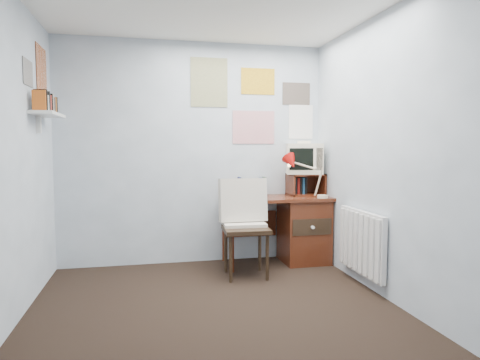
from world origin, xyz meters
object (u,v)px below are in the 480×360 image
object	(u,v)px
tv_riser	(306,184)
radiator	(362,242)
wall_shelf	(48,114)
desk_chair	(246,229)
crt_tv	(304,157)
desk_lamp	(323,178)
desk	(299,227)

from	to	relation	value
tv_riser	radiator	xyz separation A→B (m)	(0.17, -1.04, -0.47)
tv_riser	wall_shelf	bearing A→B (deg)	-169.68
wall_shelf	desk_chair	bearing A→B (deg)	-0.87
crt_tv	desk_lamp	bearing A→B (deg)	-59.51
radiator	desk_lamp	bearing A→B (deg)	97.18
desk_lamp	tv_riser	bearing A→B (deg)	117.33
desk	desk_lamp	distance (m)	0.64
desk_lamp	radiator	xyz separation A→B (m)	(0.09, -0.72, -0.56)
desk_chair	crt_tv	distance (m)	1.22
tv_riser	radiator	distance (m)	1.15
desk	tv_riser	distance (m)	0.51
desk	crt_tv	world-z (taller)	crt_tv
crt_tv	wall_shelf	distance (m)	2.75
tv_riser	desk_lamp	bearing A→B (deg)	-76.03
desk_lamp	tv_riser	world-z (taller)	desk_lamp
radiator	wall_shelf	bearing A→B (deg)	169.11
desk	radiator	distance (m)	0.97
desk	desk_chair	bearing A→B (deg)	-150.52
desk_chair	radiator	xyz separation A→B (m)	(1.01, -0.52, -0.06)
crt_tv	radiator	size ratio (longest dim) A/B	0.51
desk	desk_lamp	xyz separation A→B (m)	(0.20, -0.21, 0.57)
desk	crt_tv	size ratio (longest dim) A/B	2.96
radiator	tv_riser	bearing A→B (deg)	99.28
desk_chair	crt_tv	size ratio (longest dim) A/B	2.39
desk_lamp	wall_shelf	xyz separation A→B (m)	(-2.77, -0.17, 0.64)
desk_chair	desk_lamp	size ratio (longest dim) A/B	2.22
desk_chair	crt_tv	xyz separation A→B (m)	(0.82, 0.54, 0.72)
desk_lamp	desk_chair	bearing A→B (deg)	-154.32
crt_tv	radiator	distance (m)	1.33
tv_riser	radiator	world-z (taller)	tv_riser
wall_shelf	tv_riser	bearing A→B (deg)	10.32
crt_tv	desk_chair	bearing A→B (deg)	-132.27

